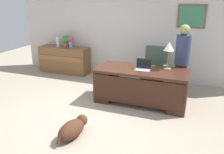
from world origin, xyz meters
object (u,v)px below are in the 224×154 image
dog_lying (73,128)px  credenza (64,60)px  potted_plant (66,41)px  vase_empty (58,42)px  armchair (155,70)px  dog_toy_ball (77,127)px  person_standing (182,62)px  desk_lamp (169,48)px  laptop (143,67)px  desk (141,85)px  vase_with_flowers (70,41)px

dog_lying → credenza: bearing=123.7°
potted_plant → vase_empty: bearing=180.0°
armchair → dog_lying: 2.90m
dog_lying → dog_toy_ball: size_ratio=10.29×
credenza → person_standing: 3.65m
desk_lamp → credenza: bearing=161.2°
laptop → armchair: bearing=85.0°
dog_lying → laptop: laptop is taller
person_standing → potted_plant: size_ratio=4.72×
credenza → desk_lamp: bearing=-18.8°
desk_lamp → potted_plant: desk_lamp is taller
person_standing → dog_lying: size_ratio=2.28×
dog_toy_ball → person_standing: bearing=52.7°
credenza → dog_toy_ball: size_ratio=21.70×
desk → armchair: armchair is taller
desk → dog_lying: bearing=-113.3°
desk → person_standing: (0.77, 0.60, 0.45)m
armchair → person_standing: (0.66, -0.44, 0.40)m
person_standing → potted_plant: person_standing is taller
person_standing → vase_with_flowers: person_standing is taller
credenza → vase_empty: bearing=179.6°
laptop → desk_lamp: desk_lamp is taller
desk_lamp → dog_toy_ball: desk_lamp is taller
potted_plant → dog_toy_ball: 3.53m
armchair → vase_empty: (-3.08, 0.31, 0.47)m
desk → vase_empty: 3.29m
desk → credenza: credenza is taller
laptop → dog_toy_ball: (-0.83, -1.50, -0.80)m
armchair → dog_toy_ball: 2.71m
credenza → dog_toy_ball: (1.97, -2.82, -0.37)m
vase_empty → desk: bearing=-24.5°
person_standing → desk_lamp: size_ratio=2.87×
desk → person_standing: bearing=37.9°
laptop → vase_with_flowers: vase_with_flowers is taller
vase_with_flowers → vase_empty: size_ratio=1.25×
armchair → dog_lying: bearing=-107.2°
credenza → vase_with_flowers: bearing=0.3°
armchair → dog_toy_ball: bearing=-110.1°
armchair → vase_with_flowers: 2.71m
dog_lying → desk_lamp: size_ratio=1.26×
credenza → desk_lamp: size_ratio=2.65×
vase_empty → laptop: bearing=-23.9°
desk → person_standing: size_ratio=1.16×
credenza → dog_toy_ball: bearing=-55.1°
person_standing → dog_lying: (-1.51, -2.31, -0.72)m
armchair → credenza: bearing=174.0°
credenza → vase_empty: size_ratio=5.61×
dog_lying → vase_with_flowers: (-1.78, 3.06, 0.87)m
person_standing → vase_with_flowers: size_ratio=4.87×
desk_lamp → potted_plant: 3.39m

